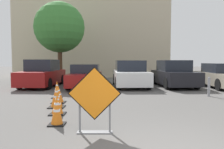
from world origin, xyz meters
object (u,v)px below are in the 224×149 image
at_px(traffic_cone_third, 56,97).
at_px(parked_car_fourth, 173,75).
at_px(traffic_cone_fourth, 58,95).
at_px(parked_car_third, 130,75).
at_px(traffic_cone_second, 57,104).
at_px(parked_car_nearest, 42,74).
at_px(bollard_nearest, 208,86).
at_px(traffic_cone_fifth, 57,90).
at_px(parked_car_second, 85,76).
at_px(traffic_cone_nearest, 56,111).
at_px(parked_car_fifth, 221,76).
at_px(road_closed_sign, 94,98).

bearing_deg(traffic_cone_third, parked_car_fourth, 46.80).
distance_m(traffic_cone_fourth, parked_car_third, 5.99).
bearing_deg(traffic_cone_fourth, traffic_cone_second, -77.31).
xyz_separation_m(parked_car_nearest, bollard_nearest, (8.49, -3.70, -0.28)).
relative_size(traffic_cone_fourth, traffic_cone_fifth, 0.86).
relative_size(traffic_cone_second, parked_car_second, 0.14).
bearing_deg(traffic_cone_nearest, traffic_cone_third, 104.40).
bearing_deg(parked_car_nearest, parked_car_fifth, 179.59).
relative_size(traffic_cone_nearest, parked_car_fifth, 0.15).
bearing_deg(parked_car_second, traffic_cone_fifth, 77.97).
height_order(traffic_cone_fourth, parked_car_fourth, parked_car_fourth).
bearing_deg(parked_car_second, parked_car_third, -176.10).
relative_size(parked_car_nearest, parked_car_second, 0.97).
relative_size(traffic_cone_nearest, traffic_cone_third, 0.97).
distance_m(traffic_cone_fifth, bollard_nearest, 6.59).
bearing_deg(parked_car_fourth, road_closed_sign, 60.76).
bearing_deg(parked_car_fifth, parked_car_fourth, -7.88).
distance_m(traffic_cone_nearest, parked_car_third, 8.32).
height_order(traffic_cone_fifth, parked_car_second, parked_car_second).
bearing_deg(road_closed_sign, traffic_cone_fifth, 113.30).
bearing_deg(traffic_cone_third, parked_car_fifth, 33.79).
bearing_deg(road_closed_sign, traffic_cone_third, 119.44).
distance_m(traffic_cone_nearest, parked_car_fifth, 10.83).
bearing_deg(traffic_cone_second, bollard_nearest, 29.02).
bearing_deg(parked_car_third, road_closed_sign, 78.27).
bearing_deg(parked_car_fourth, traffic_cone_second, 48.72).
height_order(traffic_cone_fifth, parked_car_fourth, parked_car_fourth).
relative_size(parked_car_nearest, bollard_nearest, 4.96).
bearing_deg(traffic_cone_fifth, parked_car_fourth, 34.02).
distance_m(parked_car_nearest, bollard_nearest, 9.27).
height_order(parked_car_nearest, parked_car_second, parked_car_nearest).
height_order(traffic_cone_nearest, parked_car_third, parked_car_third).
distance_m(traffic_cone_third, traffic_cone_fifth, 1.94).
height_order(traffic_cone_second, parked_car_nearest, parked_car_nearest).
distance_m(traffic_cone_nearest, traffic_cone_fourth, 2.90).
height_order(traffic_cone_third, traffic_cone_fifth, same).
bearing_deg(road_closed_sign, traffic_cone_nearest, 147.05).
bearing_deg(bollard_nearest, parked_car_nearest, 156.49).
xyz_separation_m(traffic_cone_third, parked_car_nearest, (-2.37, 5.99, 0.38)).
bearing_deg(parked_car_second, parked_car_nearest, -7.03).
relative_size(traffic_cone_third, parked_car_nearest, 0.17).
relative_size(parked_car_nearest, parked_car_fourth, 1.02).
distance_m(traffic_cone_third, parked_car_nearest, 6.46).
relative_size(traffic_cone_fourth, parked_car_third, 0.15).
xyz_separation_m(road_closed_sign, parked_car_nearest, (-3.86, 8.63, -0.02)).
bearing_deg(road_closed_sign, traffic_cone_second, 126.03).
bearing_deg(traffic_cone_fifth, traffic_cone_fourth, -73.09).
height_order(road_closed_sign, traffic_cone_nearest, road_closed_sign).
xyz_separation_m(traffic_cone_fourth, parked_car_fifth, (8.42, 4.72, 0.35)).
relative_size(traffic_cone_fifth, parked_car_fifth, 0.16).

